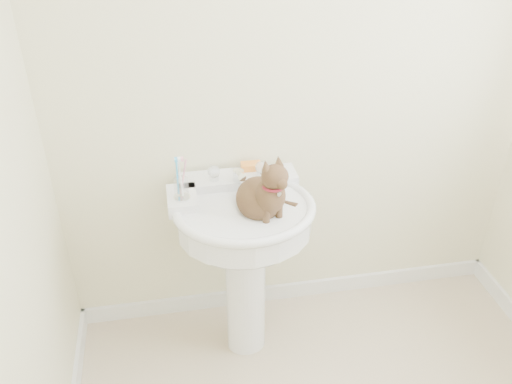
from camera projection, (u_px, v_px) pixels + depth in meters
wall_back at (301, 76)px, 2.31m from camera, size 2.20×0.00×2.50m
baseboard_back at (291, 290)px, 2.94m from camera, size 2.20×0.02×0.09m
pedestal_sink at (244, 234)px, 2.33m from camera, size 0.61×0.60×0.84m
faucet at (238, 172)px, 2.34m from camera, size 0.28×0.12×0.14m
soap_bar at (251, 166)px, 2.44m from camera, size 0.09×0.06×0.03m
toothbrush_cup at (181, 188)px, 2.21m from camera, size 0.07×0.07×0.19m
cat at (262, 196)px, 2.18m from camera, size 0.21×0.26×0.38m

